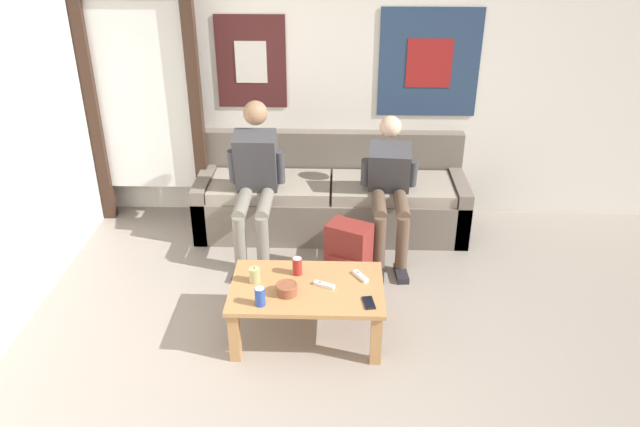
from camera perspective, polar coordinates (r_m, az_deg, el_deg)
The scene contains 14 objects.
wall_back at distance 5.57m, azimuth -0.10°, elevation 12.29°, with size 10.00×0.07×2.55m.
door_frame at distance 5.64m, azimuth -15.90°, elevation 10.63°, with size 1.00×0.10×2.15m.
couch at distance 5.57m, azimuth 1.03°, elevation 1.33°, with size 2.35×0.75×0.82m.
coffee_table at distance 4.18m, azimuth -1.20°, elevation -7.44°, with size 1.01×0.64×0.40m.
person_seated_adult at distance 5.09m, azimuth -5.96°, elevation 3.39°, with size 0.47×0.88×1.23m.
person_seated_teen at distance 5.10m, azimuth 6.40°, elevation 2.60°, with size 0.47×0.88×1.11m.
backpack at distance 4.86m, azimuth 2.59°, elevation -3.61°, with size 0.39×0.34×0.46m.
ceramic_bowl at distance 4.05m, azimuth -3.06°, elevation -6.86°, with size 0.14×0.14×0.08m.
pillar_candle at distance 4.18m, azimuth -6.00°, elevation -5.63°, with size 0.07×0.07×0.12m.
drink_can_blue at distance 3.95m, azimuth -5.51°, elevation -7.57°, with size 0.07×0.07×0.12m.
drink_can_red at distance 4.24m, azimuth -2.09°, elevation -4.83°, with size 0.07×0.07×0.12m.
game_controller_near_left at distance 4.13m, azimuth 0.40°, elevation -6.55°, with size 0.15×0.09×0.03m.
game_controller_near_right at distance 4.23m, azimuth 3.73°, elevation -5.73°, with size 0.11×0.14×0.03m.
cell_phone at distance 3.99m, azimuth 4.48°, elevation -8.13°, with size 0.09×0.14×0.01m.
Camera 1 is at (0.19, -2.57, 2.70)m, focal length 35.00 mm.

